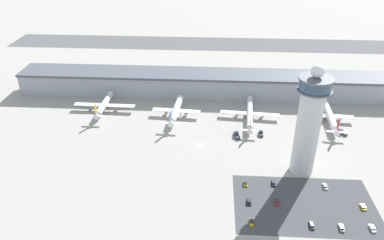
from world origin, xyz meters
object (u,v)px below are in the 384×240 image
object	(u,v)px
airplane_gate_bravo	(176,110)
airplane_gate_delta	(330,116)
service_truck_fuel	(261,134)
car_black_suv	(251,222)
car_maroon_suv	(341,228)
airplane_gate_charlie	(250,114)
service_truck_catering	(311,142)
car_silver_sedan	(325,186)
car_white_wagon	(273,183)
car_yellow_taxi	(246,183)
service_truck_water	(341,132)
car_green_van	(311,225)
car_red_hatchback	(372,228)
car_blue_compact	(249,202)
airplane_gate_alpha	(104,105)
car_grey_coupe	(277,202)
control_tower	(309,122)
car_navy_sedan	(363,207)
service_truck_baggage	(237,135)

from	to	relation	value
airplane_gate_bravo	airplane_gate_delta	xyz separation A→B (m)	(97.60, -0.49, -0.48)
service_truck_fuel	car_black_suv	distance (m)	74.20
car_maroon_suv	car_black_suv	bearing A→B (deg)	178.68
airplane_gate_charlie	service_truck_catering	distance (m)	43.06
car_silver_sedan	car_white_wagon	size ratio (longest dim) A/B	1.10
car_yellow_taxi	airplane_gate_bravo	bearing A→B (deg)	121.33
service_truck_fuel	car_yellow_taxi	world-z (taller)	service_truck_fuel
car_black_suv	car_silver_sedan	size ratio (longest dim) A/B	1.00
airplane_gate_bravo	car_yellow_taxi	size ratio (longest dim) A/B	8.90
service_truck_catering	service_truck_water	distance (m)	23.95
service_truck_water	car_green_van	world-z (taller)	service_truck_water
service_truck_fuel	car_red_hatchback	distance (m)	83.53
service_truck_catering	car_red_hatchback	world-z (taller)	service_truck_catering
car_black_suv	airplane_gate_charlie	bearing A→B (deg)	86.39
airplane_gate_delta	car_blue_compact	xyz separation A→B (m)	(-56.14, -79.53, -3.57)
airplane_gate_alpha	car_grey_coupe	world-z (taller)	airplane_gate_alpha
airplane_gate_charlie	car_red_hatchback	bearing A→B (deg)	-64.57
control_tower	airplane_gate_alpha	world-z (taller)	control_tower
car_grey_coupe	service_truck_fuel	bearing A→B (deg)	91.31
car_white_wagon	airplane_gate_alpha	bearing A→B (deg)	145.38
airplane_gate_charlie	service_truck_fuel	size ratio (longest dim) A/B	8.08
airplane_gate_alpha	service_truck_catering	distance (m)	133.27
airplane_gate_bravo	service_truck_fuel	distance (m)	56.44
car_navy_sedan	car_green_van	size ratio (longest dim) A/B	0.89
car_silver_sedan	car_green_van	world-z (taller)	car_green_van
car_blue_compact	car_maroon_suv	xyz separation A→B (m)	(37.64, -13.81, -0.06)
car_navy_sedan	airplane_gate_alpha	bearing A→B (deg)	148.77
service_truck_catering	service_truck_baggage	xyz separation A→B (m)	(-42.29, 4.77, -0.02)
service_truck_baggage	car_green_van	distance (m)	76.16
car_black_suv	car_red_hatchback	size ratio (longest dim) A/B	1.00
airplane_gate_bravo	service_truck_catering	size ratio (longest dim) A/B	5.78
airplane_gate_charlie	car_red_hatchback	size ratio (longest dim) A/B	10.05
airplane_gate_bravo	car_silver_sedan	size ratio (longest dim) A/B	8.31
airplane_gate_charlie	airplane_gate_delta	bearing A→B (deg)	-0.60
airplane_gate_charlie	car_maroon_suv	world-z (taller)	airplane_gate_charlie
airplane_gate_bravo	car_red_hatchback	distance (m)	131.11
car_navy_sedan	car_silver_sedan	bearing A→B (deg)	134.74
car_black_suv	car_silver_sedan	world-z (taller)	car_black_suv
airplane_gate_bravo	car_blue_compact	distance (m)	90.22
airplane_gate_charlie	car_black_suv	distance (m)	93.25
car_navy_sedan	car_white_wagon	distance (m)	40.74
airplane_gate_bravo	car_black_suv	world-z (taller)	airplane_gate_bravo
service_truck_catering	car_navy_sedan	size ratio (longest dim) A/B	1.55
service_truck_catering	car_maroon_suv	xyz separation A→B (m)	(-1.44, -66.43, -0.54)
airplane_gate_charlie	car_blue_compact	world-z (taller)	airplane_gate_charlie
airplane_gate_bravo	car_white_wagon	distance (m)	85.61
service_truck_baggage	car_blue_compact	distance (m)	57.48
control_tower	car_navy_sedan	bearing A→B (deg)	-50.15
service_truck_baggage	car_red_hatchback	world-z (taller)	service_truck_baggage
airplane_gate_charlie	service_truck_baggage	distance (m)	24.62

